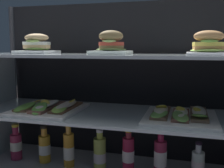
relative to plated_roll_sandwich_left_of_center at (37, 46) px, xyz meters
The scene contains 17 objects.
case_frame 0.51m from the plated_roll_sandwich_left_of_center, 16.97° to the left, with size 1.55×0.53×0.96m.
riser_lower_tier 0.69m from the plated_roll_sandwich_left_of_center, ahead, with size 1.49×0.47×0.31m.
shelf_lower_glass 0.58m from the plated_roll_sandwich_left_of_center, ahead, with size 1.50×0.48×0.01m, color silver.
riser_upper_tier 0.50m from the plated_roll_sandwich_left_of_center, ahead, with size 1.49×0.47×0.29m.
shelf_upper_glass 0.46m from the plated_roll_sandwich_left_of_center, ahead, with size 1.50×0.48×0.01m, color silver.
plated_roll_sandwich_left_of_center is the anchor object (origin of this frame).
plated_roll_sandwich_near_right_corner 0.46m from the plated_roll_sandwich_left_of_center, ahead, with size 0.19×0.19×0.12m.
plated_roll_sandwich_right_of_center 0.91m from the plated_roll_sandwich_left_of_center, ahead, with size 0.19×0.19×0.11m.
open_sandwich_tray_center 0.36m from the plated_roll_sandwich_left_of_center, 38.98° to the right, with size 0.34×0.37×0.07m.
open_sandwich_tray_far_right 0.86m from the plated_roll_sandwich_left_of_center, ahead, with size 0.34×0.37×0.06m.
juice_bottle_near_post 0.61m from the plated_roll_sandwich_left_of_center, behind, with size 0.07×0.07×0.21m.
juice_bottle_front_left_end 0.59m from the plated_roll_sandwich_left_of_center, 24.08° to the right, with size 0.07×0.07×0.22m.
juice_bottle_tucked_behind 0.61m from the plated_roll_sandwich_left_of_center, ahead, with size 0.06×0.06×0.25m.
juice_bottle_front_right_end 0.70m from the plated_roll_sandwich_left_of_center, ahead, with size 0.07×0.07×0.22m.
juice_bottle_back_right 0.79m from the plated_roll_sandwich_left_of_center, ahead, with size 0.06×0.06×0.24m.
juice_bottle_front_fourth 0.91m from the plated_roll_sandwich_left_of_center, ahead, with size 0.06×0.06×0.25m.
juice_bottle_front_middle 1.07m from the plated_roll_sandwich_left_of_center, ahead, with size 0.06×0.06×0.20m.
Camera 1 is at (0.37, -1.33, 0.70)m, focal length 43.63 mm.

